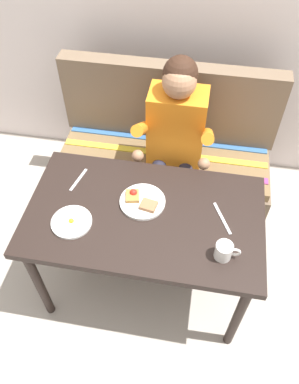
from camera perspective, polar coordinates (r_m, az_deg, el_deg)
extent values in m
plane|color=#AAA095|center=(2.53, -0.60, -13.20)|extent=(8.00, 8.00, 0.00)
cube|color=black|center=(1.93, -0.77, -3.54)|extent=(1.20, 0.70, 0.04)
cylinder|color=black|center=(2.22, -16.30, -13.05)|extent=(0.05, 0.05, 0.69)
cylinder|color=black|center=(2.11, 13.11, -17.76)|extent=(0.05, 0.05, 0.69)
cylinder|color=black|center=(2.50, -11.72, -1.52)|extent=(0.05, 0.05, 0.69)
cylinder|color=black|center=(2.40, 13.43, -4.98)|extent=(0.05, 0.05, 0.69)
cube|color=brown|center=(2.78, 2.03, 1.89)|extent=(1.44, 0.56, 0.40)
cube|color=brown|center=(2.61, 2.17, 5.28)|extent=(1.40, 0.52, 0.06)
cube|color=brown|center=(2.58, 3.11, 13.42)|extent=(1.44, 0.12, 0.54)
cube|color=#93387A|center=(2.49, 1.71, 3.62)|extent=(1.38, 0.05, 0.01)
cube|color=yellow|center=(2.59, 2.19, 5.82)|extent=(1.38, 0.05, 0.01)
cube|color=#336099|center=(2.69, 2.63, 7.86)|extent=(1.38, 0.05, 0.01)
cube|color=orange|center=(2.34, 4.09, 9.81)|extent=(0.34, 0.22, 0.48)
sphere|color=#9E7051|center=(2.13, 4.51, 16.21)|extent=(0.19, 0.19, 0.19)
sphere|color=#331E14|center=(2.14, 4.66, 17.31)|extent=(0.19, 0.19, 0.19)
cylinder|color=orange|center=(2.21, -1.24, 9.48)|extent=(0.07, 0.29, 0.23)
cylinder|color=orange|center=(2.18, 8.71, 8.27)|extent=(0.07, 0.29, 0.23)
sphere|color=#9E7051|center=(2.19, -1.78, 5.48)|extent=(0.07, 0.07, 0.07)
sphere|color=#9E7051|center=(2.16, 8.17, 4.22)|extent=(0.07, 0.07, 0.07)
cylinder|color=#232333|center=(2.39, 1.23, 3.05)|extent=(0.09, 0.34, 0.09)
cylinder|color=#232333|center=(2.48, 0.51, -3.91)|extent=(0.08, 0.08, 0.52)
cube|color=black|center=(2.64, 0.25, -7.97)|extent=(0.09, 0.20, 0.05)
cylinder|color=#232333|center=(2.38, 5.28, 2.52)|extent=(0.09, 0.34, 0.09)
cylinder|color=#232333|center=(2.47, 4.41, -4.45)|extent=(0.08, 0.08, 0.52)
cube|color=black|center=(2.63, 3.95, -8.49)|extent=(0.09, 0.20, 0.05)
cylinder|color=white|center=(1.95, -1.06, -1.46)|extent=(0.24, 0.24, 0.02)
cube|color=#936240|center=(1.91, -0.14, -2.01)|extent=(0.09, 0.08, 0.02)
cube|color=#A06E35|center=(1.95, -2.58, -0.61)|extent=(0.08, 0.09, 0.02)
sphere|color=red|center=(1.95, -2.44, -0.11)|extent=(0.04, 0.04, 0.04)
ellipsoid|color=#CC6623|center=(1.91, -0.05, -2.10)|extent=(0.06, 0.05, 0.02)
cylinder|color=white|center=(1.91, -11.62, -4.43)|extent=(0.20, 0.20, 0.01)
ellipsoid|color=white|center=(1.90, -11.67, -4.22)|extent=(0.09, 0.08, 0.01)
sphere|color=yellow|center=(1.89, -11.67, -4.27)|extent=(0.03, 0.03, 0.03)
cylinder|color=white|center=(1.77, 11.06, -8.68)|extent=(0.08, 0.08, 0.09)
cylinder|color=brown|center=(1.74, 11.24, -8.04)|extent=(0.07, 0.07, 0.01)
torus|color=white|center=(1.77, 12.76, -8.81)|extent=(0.05, 0.01, 0.05)
cube|color=silver|center=(2.09, -10.61, 1.83)|extent=(0.05, 0.17, 0.00)
cube|color=silver|center=(1.93, 10.86, -3.88)|extent=(0.10, 0.19, 0.00)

